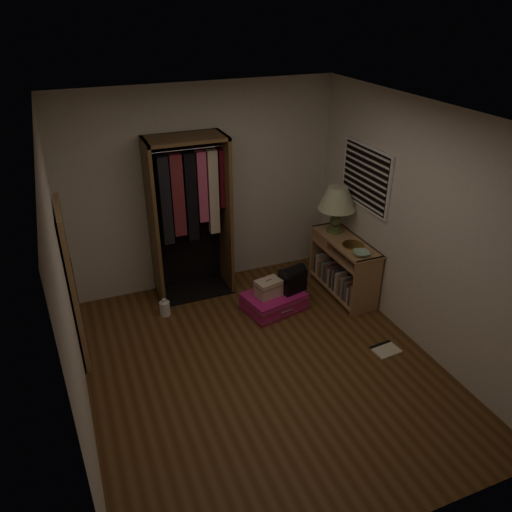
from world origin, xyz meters
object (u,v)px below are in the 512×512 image
open_wardrobe (189,206)px  table_lamp (337,199)px  pink_suitcase (274,301)px  white_jug (165,308)px  black_bag (293,278)px  floor_mirror (73,284)px  console_bookshelf (342,264)px  train_case (268,288)px

open_wardrobe → table_lamp: open_wardrobe is taller
pink_suitcase → white_jug: same height
black_bag → pink_suitcase: bearing=164.7°
floor_mirror → pink_suitcase: floor_mirror is taller
floor_mirror → table_lamp: (3.24, 0.29, 0.35)m
floor_mirror → open_wardrobe: bearing=27.8°
floor_mirror → black_bag: 2.53m
console_bookshelf → floor_mirror: (-3.24, -0.04, 0.46)m
console_bookshelf → black_bag: (-0.75, -0.09, 0.00)m
table_lamp → white_jug: bearing=178.6°
floor_mirror → train_case: bearing=-1.1°
floor_mirror → train_case: (2.17, -0.04, -0.52)m
console_bookshelf → table_lamp: (0.00, 0.25, 0.80)m
console_bookshelf → black_bag: console_bookshelf is taller
train_case → black_bag: size_ratio=0.99×
black_bag → floor_mirror: bearing=165.3°
console_bookshelf → white_jug: size_ratio=5.06×
train_case → pink_suitcase: bearing=-9.2°
train_case → black_bag: bearing=-12.8°
open_wardrobe → white_jug: open_wardrobe is taller
open_wardrobe → train_case: open_wardrobe is taller
open_wardrobe → floor_mirror: bearing=-152.2°
pink_suitcase → table_lamp: 1.51m
console_bookshelf → open_wardrobe: size_ratio=0.55×
console_bookshelf → black_bag: 0.75m
white_jug → table_lamp: bearing=-1.4°
floor_mirror → white_jug: bearing=19.7°
black_bag → white_jug: size_ratio=1.58×
table_lamp → white_jug: table_lamp is taller
console_bookshelf → white_jug: console_bookshelf is taller
open_wardrobe → white_jug: (-0.49, -0.42, -1.10)m
table_lamp → open_wardrobe: bearing=164.9°
pink_suitcase → train_case: 0.23m
train_case → console_bookshelf: bearing=-7.9°
train_case → table_lamp: table_lamp is taller
table_lamp → train_case: bearing=-162.9°
table_lamp → pink_suitcase: bearing=-161.9°
floor_mirror → table_lamp: size_ratio=2.79×
console_bookshelf → floor_mirror: floor_mirror is taller
pink_suitcase → black_bag: 0.37m
open_wardrobe → black_bag: bearing=-38.4°
open_wardrobe → pink_suitcase: bearing=-45.9°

